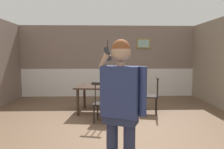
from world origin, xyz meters
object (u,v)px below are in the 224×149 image
(chair_near_window, at_px, (110,90))
(chair_by_doorway, at_px, (102,103))
(dining_table, at_px, (107,89))
(chair_at_table_head, at_px, (151,95))
(person_figure, at_px, (121,101))

(chair_near_window, xyz_separation_m, chair_by_doorway, (-0.21, -1.75, -0.01))
(chair_near_window, bearing_deg, dining_table, 94.72)
(chair_by_doorway, bearing_deg, dining_table, 95.66)
(chair_by_doorway, xyz_separation_m, chair_at_table_head, (1.29, 0.73, 0.02))
(chair_by_doorway, height_order, chair_at_table_head, chair_at_table_head)
(chair_near_window, height_order, chair_by_doorway, chair_near_window)
(chair_at_table_head, height_order, person_figure, person_figure)
(chair_near_window, distance_m, person_figure, 4.07)
(chair_at_table_head, bearing_deg, person_figure, 172.65)
(person_figure, bearing_deg, dining_table, -64.71)
(dining_table, height_order, chair_by_doorway, chair_by_doorway)
(dining_table, distance_m, chair_at_table_head, 1.20)
(dining_table, bearing_deg, person_figure, -87.29)
(dining_table, distance_m, person_figure, 3.18)
(chair_by_doorway, height_order, person_figure, person_figure)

